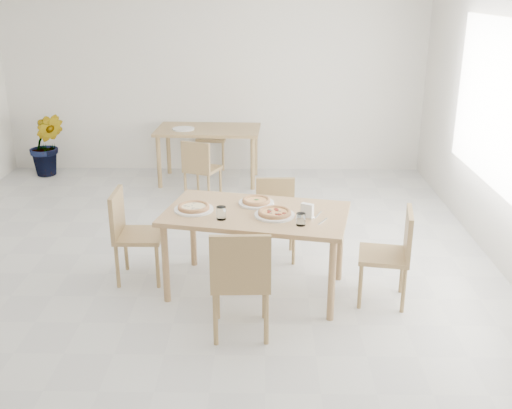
{
  "coord_description": "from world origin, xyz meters",
  "views": [
    {
      "loc": [
        0.74,
        -5.09,
        2.57
      ],
      "look_at": [
        0.66,
        -0.29,
        0.82
      ],
      "focal_mm": 42.0,
      "sensor_mm": 36.0,
      "label": 1
    }
  ],
  "objects_px": {
    "plate_mushroom": "(194,209)",
    "chair_back_n": "(213,132)",
    "tumbler_a": "(221,213)",
    "chair_back_s": "(200,166)",
    "plate_empty": "(183,129)",
    "plate_pepperoni": "(275,215)",
    "tumbler_b": "(301,219)",
    "main_table": "(256,220)",
    "second_table": "(208,135)",
    "chair_west": "(130,229)",
    "chair_south": "(241,276)",
    "potted_plant": "(47,145)",
    "chair_north": "(276,213)",
    "pizza_mushroom": "(194,207)",
    "chair_east": "(394,250)",
    "napkin_holder": "(307,211)",
    "plate_margherita": "(256,203)",
    "pizza_margherita": "(256,201)"
  },
  "relations": [
    {
      "from": "tumbler_a",
      "to": "chair_back_s",
      "type": "distance_m",
      "value": 2.63
    },
    {
      "from": "chair_north",
      "to": "second_table",
      "type": "distance_m",
      "value": 2.59
    },
    {
      "from": "chair_east",
      "to": "chair_back_n",
      "type": "bearing_deg",
      "value": -145.88
    },
    {
      "from": "pizza_margherita",
      "to": "plate_mushroom",
      "type": "bearing_deg",
      "value": -162.25
    },
    {
      "from": "chair_east",
      "to": "chair_north",
      "type": "bearing_deg",
      "value": -124.0
    },
    {
      "from": "chair_north",
      "to": "plate_margherita",
      "type": "relative_size",
      "value": 2.48
    },
    {
      "from": "chair_south",
      "to": "napkin_holder",
      "type": "xyz_separation_m",
      "value": [
        0.53,
        0.62,
        0.29
      ]
    },
    {
      "from": "pizza_mushroom",
      "to": "plate_empty",
      "type": "distance_m",
      "value": 3.12
    },
    {
      "from": "plate_margherita",
      "to": "chair_north",
      "type": "bearing_deg",
      "value": 72.06
    },
    {
      "from": "plate_mushroom",
      "to": "plate_pepperoni",
      "type": "distance_m",
      "value": 0.71
    },
    {
      "from": "plate_mushroom",
      "to": "chair_back_n",
      "type": "bearing_deg",
      "value": 92.41
    },
    {
      "from": "chair_west",
      "to": "second_table",
      "type": "distance_m",
      "value": 3.02
    },
    {
      "from": "main_table",
      "to": "chair_south",
      "type": "distance_m",
      "value": 0.79
    },
    {
      "from": "plate_pepperoni",
      "to": "potted_plant",
      "type": "distance_m",
      "value": 4.77
    },
    {
      "from": "chair_east",
      "to": "pizza_mushroom",
      "type": "bearing_deg",
      "value": -86.99
    },
    {
      "from": "plate_pepperoni",
      "to": "plate_mushroom",
      "type": "bearing_deg",
      "value": 169.96
    },
    {
      "from": "chair_south",
      "to": "tumbler_b",
      "type": "distance_m",
      "value": 0.72
    },
    {
      "from": "plate_mushroom",
      "to": "tumbler_a",
      "type": "distance_m",
      "value": 0.33
    },
    {
      "from": "chair_south",
      "to": "potted_plant",
      "type": "distance_m",
      "value": 5.13
    },
    {
      "from": "chair_north",
      "to": "chair_east",
      "type": "distance_m",
      "value": 1.36
    },
    {
      "from": "pizza_mushroom",
      "to": "chair_back_s",
      "type": "distance_m",
      "value": 2.39
    },
    {
      "from": "second_table",
      "to": "chair_west",
      "type": "bearing_deg",
      "value": -96.16
    },
    {
      "from": "tumbler_b",
      "to": "chair_north",
      "type": "bearing_deg",
      "value": 99.83
    },
    {
      "from": "chair_back_s",
      "to": "pizza_mushroom",
      "type": "bearing_deg",
      "value": 116.9
    },
    {
      "from": "tumbler_a",
      "to": "chair_back_n",
      "type": "height_order",
      "value": "chair_back_n"
    },
    {
      "from": "pizza_margherita",
      "to": "second_table",
      "type": "distance_m",
      "value": 3.07
    },
    {
      "from": "main_table",
      "to": "chair_north",
      "type": "height_order",
      "value": "chair_north"
    },
    {
      "from": "plate_mushroom",
      "to": "tumbler_a",
      "type": "xyz_separation_m",
      "value": [
        0.25,
        -0.21,
        0.05
      ]
    },
    {
      "from": "tumbler_a",
      "to": "napkin_holder",
      "type": "distance_m",
      "value": 0.71
    },
    {
      "from": "plate_mushroom",
      "to": "potted_plant",
      "type": "relative_size",
      "value": 0.38
    },
    {
      "from": "plate_mushroom",
      "to": "plate_pepperoni",
      "type": "bearing_deg",
      "value": -10.04
    },
    {
      "from": "chair_back_n",
      "to": "chair_south",
      "type": "bearing_deg",
      "value": -77.22
    },
    {
      "from": "chair_north",
      "to": "pizza_mushroom",
      "type": "distance_m",
      "value": 1.08
    },
    {
      "from": "pizza_margherita",
      "to": "potted_plant",
      "type": "relative_size",
      "value": 0.32
    },
    {
      "from": "plate_mushroom",
      "to": "tumbler_a",
      "type": "relative_size",
      "value": 3.11
    },
    {
      "from": "chair_back_s",
      "to": "plate_empty",
      "type": "xyz_separation_m",
      "value": [
        -0.29,
        0.73,
        0.31
      ]
    },
    {
      "from": "main_table",
      "to": "second_table",
      "type": "relative_size",
      "value": 1.19
    },
    {
      "from": "plate_pepperoni",
      "to": "tumbler_b",
      "type": "bearing_deg",
      "value": -44.17
    },
    {
      "from": "plate_margherita",
      "to": "chair_back_n",
      "type": "relative_size",
      "value": 0.36
    },
    {
      "from": "chair_north",
      "to": "plate_margherita",
      "type": "height_order",
      "value": "chair_north"
    },
    {
      "from": "plate_margherita",
      "to": "chair_back_n",
      "type": "bearing_deg",
      "value": 100.52
    },
    {
      "from": "main_table",
      "to": "tumbler_a",
      "type": "xyz_separation_m",
      "value": [
        -0.29,
        -0.18,
        0.13
      ]
    },
    {
      "from": "pizza_mushroom",
      "to": "chair_back_n",
      "type": "distance_m",
      "value": 3.98
    },
    {
      "from": "chair_north",
      "to": "chair_east",
      "type": "bearing_deg",
      "value": -46.2
    },
    {
      "from": "main_table",
      "to": "tumbler_b",
      "type": "height_order",
      "value": "tumbler_b"
    },
    {
      "from": "tumbler_a",
      "to": "tumbler_b",
      "type": "bearing_deg",
      "value": -10.49
    },
    {
      "from": "chair_back_s",
      "to": "potted_plant",
      "type": "xyz_separation_m",
      "value": [
        -2.29,
        1.05,
        -0.0
      ]
    },
    {
      "from": "pizza_mushroom",
      "to": "plate_pepperoni",
      "type": "bearing_deg",
      "value": -10.04
    },
    {
      "from": "plate_mushroom",
      "to": "pizza_mushroom",
      "type": "xyz_separation_m",
      "value": [
        -0.0,
        0.0,
        0.02
      ]
    },
    {
      "from": "chair_back_n",
      "to": "main_table",
      "type": "bearing_deg",
      "value": -74.4
    }
  ]
}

